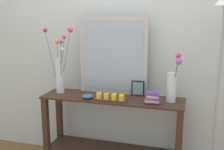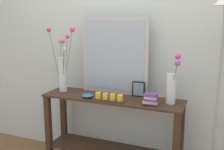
{
  "view_description": "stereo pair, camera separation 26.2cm",
  "coord_description": "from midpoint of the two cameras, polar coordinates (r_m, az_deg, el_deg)",
  "views": [
    {
      "loc": [
        0.72,
        -2.46,
        1.56
      ],
      "look_at": [
        0.0,
        0.0,
        1.01
      ],
      "focal_mm": 43.36,
      "sensor_mm": 36.0,
      "label": 1
    },
    {
      "loc": [
        0.97,
        -2.38,
        1.56
      ],
      "look_at": [
        0.0,
        0.0,
        1.01
      ],
      "focal_mm": 43.36,
      "sensor_mm": 36.0,
      "label": 2
    }
  ],
  "objects": [
    {
      "name": "floor_lamp",
      "position": [
        2.43,
        24.8,
        2.02
      ],
      "size": [
        0.24,
        0.24,
        1.75
      ],
      "color": "#9E9EA3",
      "rests_on": "ground"
    },
    {
      "name": "decorative_bowl",
      "position": [
        2.65,
        -2.35,
        -4.37
      ],
      "size": [
        0.11,
        0.11,
        0.04
      ],
      "color": "#2D5B84",
      "rests_on": "console_table"
    },
    {
      "name": "wall_back",
      "position": [
        2.86,
        4.99,
        7.8
      ],
      "size": [
        6.4,
        0.08,
        2.7
      ],
      "primitive_type": "cube",
      "color": "beige",
      "rests_on": "ground"
    },
    {
      "name": "console_table",
      "position": [
        2.78,
        2.75,
        -10.75
      ],
      "size": [
        1.41,
        0.38,
        0.79
      ],
      "color": "#382316",
      "rests_on": "ground"
    },
    {
      "name": "vase_right",
      "position": [
        2.53,
        15.43,
        -2.14
      ],
      "size": [
        0.13,
        0.13,
        0.46
      ],
      "color": "silver",
      "rests_on": "console_table"
    },
    {
      "name": "tall_vase_left",
      "position": [
        2.85,
        -7.74,
        1.6
      ],
      "size": [
        0.31,
        0.21,
        0.68
      ],
      "color": "silver",
      "rests_on": "console_table"
    },
    {
      "name": "candle_tray",
      "position": [
        2.57,
        2.29,
        -4.83
      ],
      "size": [
        0.32,
        0.09,
        0.07
      ],
      "color": "#472D1C",
      "rests_on": "console_table"
    },
    {
      "name": "book_stack",
      "position": [
        2.48,
        11.2,
        -5.15
      ],
      "size": [
        0.15,
        0.1,
        0.1
      ],
      "color": "#663884",
      "rests_on": "console_table"
    },
    {
      "name": "mirror_leaning",
      "position": [
        2.75,
        3.27,
        4.11
      ],
      "size": [
        0.71,
        0.03,
        0.79
      ],
      "color": "#B7B2AD",
      "rests_on": "console_table"
    },
    {
      "name": "picture_frame_small",
      "position": [
        2.7,
        8.38,
        -3.0
      ],
      "size": [
        0.13,
        0.01,
        0.15
      ],
      "color": "black",
      "rests_on": "console_table"
    }
  ]
}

